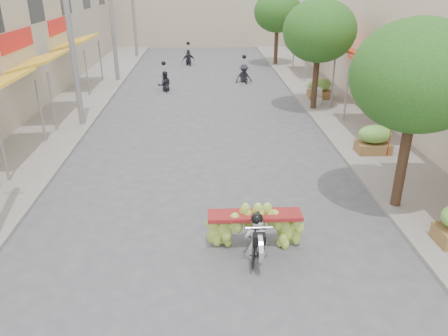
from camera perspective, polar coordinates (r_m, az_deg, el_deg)
ground at (r=9.11m, az=-1.98°, el=-18.30°), size 120.00×120.00×0.00m
sidewalk_left at (r=23.64m, az=-20.01°, el=7.50°), size 4.00×60.00×0.12m
sidewalk_right at (r=23.66m, az=14.76°, el=8.17°), size 4.00×60.00×0.12m
far_building at (r=44.84m, az=-2.92°, el=20.38°), size 20.00×6.00×7.00m
utility_pole_mid at (r=19.63m, az=-19.46°, el=16.41°), size 0.60×0.24×8.00m
utility_pole_far at (r=28.36m, az=-14.48°, el=18.85°), size 0.60×0.24×8.00m
utility_pole_back at (r=37.21m, az=-11.80°, el=20.08°), size 0.60×0.24×8.00m
street_tree_near at (r=12.28m, az=23.99°, el=10.88°), size 3.40×3.40×5.25m
street_tree_mid at (r=21.59m, az=12.36°, el=17.07°), size 3.40×3.40×5.25m
street_tree_far at (r=33.29m, az=7.02°, el=19.58°), size 3.40×3.40×5.25m
produce_crate_mid at (r=16.91m, az=19.05°, el=3.83°), size 1.20×0.88×1.16m
produce_crate_far at (r=24.21m, az=12.41°, el=10.34°), size 1.20×0.88×1.16m
banana_motorbike at (r=10.41m, az=4.13°, el=-7.79°), size 2.24×1.88×1.93m
market_umbrella at (r=14.62m, az=21.48°, el=7.79°), size 2.48×2.48×1.77m
pedestrian at (r=22.78m, az=12.25°, el=10.32°), size 1.02×0.98×1.80m
bg_motorbike_a at (r=25.88m, az=-7.80°, el=11.67°), size 0.88×1.50×1.95m
bg_motorbike_b at (r=27.80m, az=2.62°, el=12.89°), size 1.16×1.56×1.95m
bg_motorbike_c at (r=33.69m, az=-4.66°, el=14.64°), size 1.05×1.57×1.95m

